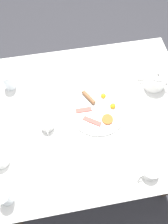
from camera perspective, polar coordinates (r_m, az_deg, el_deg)
name	(u,v)px	position (r m, az deg, el deg)	size (l,w,h in m)	color
ground_plane	(84,154)	(1.92, 0.00, -10.95)	(8.00, 8.00, 0.00)	#333338
table	(84,119)	(1.26, 0.00, -1.89)	(0.95, 1.21, 0.77)	white
breakfast_plate	(98,109)	(1.20, 3.70, 0.89)	(0.32, 0.32, 0.04)	white
teapot_near	(155,80)	(1.32, 18.04, 8.04)	(0.14, 0.17, 0.12)	white
teacup_with_saucer_left	(150,171)	(1.11, 16.83, -14.55)	(0.14, 0.14, 0.07)	white
teacup_with_saucer_right	(0,160)	(1.15, -21.00, -11.53)	(0.14, 0.14, 0.07)	white
water_glass_tall	(5,197)	(1.08, -20.05, -20.19)	(0.07, 0.07, 0.10)	white
wine_glass_spare	(8,81)	(1.32, -19.22, 7.68)	(0.07, 0.07, 0.11)	white
creamer_jug	(47,125)	(1.15, -9.60, -3.39)	(0.09, 0.07, 0.05)	white
fork_by_plate	(42,103)	(1.25, -10.87, 2.43)	(0.04, 0.18, 0.00)	silver
knife_by_plate	(109,173)	(1.09, 6.51, -15.60)	(0.20, 0.04, 0.00)	silver
fork_spare	(38,180)	(1.10, -11.96, -17.10)	(0.10, 0.16, 0.00)	silver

